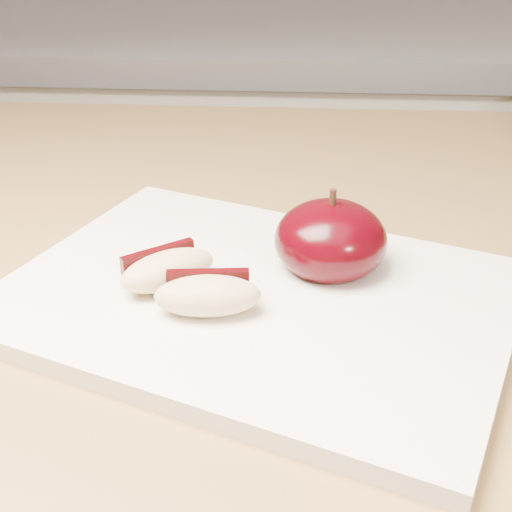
{
  "coord_description": "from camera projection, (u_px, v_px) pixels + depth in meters",
  "views": [
    {
      "loc": [
        0.04,
        -0.02,
        1.15
      ],
      "look_at": [
        0.01,
        0.37,
        0.94
      ],
      "focal_mm": 50.0,
      "sensor_mm": 36.0,
      "label": 1
    }
  ],
  "objects": [
    {
      "name": "back_cabinet",
      "position": [
        278.0,
        265.0,
        1.4
      ],
      "size": [
        2.4,
        0.62,
        0.94
      ],
      "color": "silver",
      "rests_on": "ground"
    },
    {
      "name": "apple_half",
      "position": [
        330.0,
        240.0,
        0.48
      ],
      "size": [
        0.08,
        0.08,
        0.06
      ],
      "rotation": [
        0.0,
        0.0,
        0.05
      ],
      "color": "black",
      "rests_on": "cutting_board"
    },
    {
      "name": "cutting_board",
      "position": [
        256.0,
        298.0,
        0.46
      ],
      "size": [
        0.38,
        0.33,
        0.01
      ],
      "primitive_type": "cube",
      "rotation": [
        0.0,
        0.0,
        -0.38
      ],
      "color": "white",
      "rests_on": "island_counter"
    },
    {
      "name": "apple_wedge_b",
      "position": [
        208.0,
        295.0,
        0.43
      ],
      "size": [
        0.07,
        0.04,
        0.02
      ],
      "rotation": [
        0.0,
        0.0,
        0.11
      ],
      "color": "tan",
      "rests_on": "cutting_board"
    },
    {
      "name": "apple_wedge_a",
      "position": [
        167.0,
        269.0,
        0.46
      ],
      "size": [
        0.07,
        0.06,
        0.02
      ],
      "rotation": [
        0.0,
        0.0,
        0.65
      ],
      "color": "tan",
      "rests_on": "cutting_board"
    }
  ]
}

